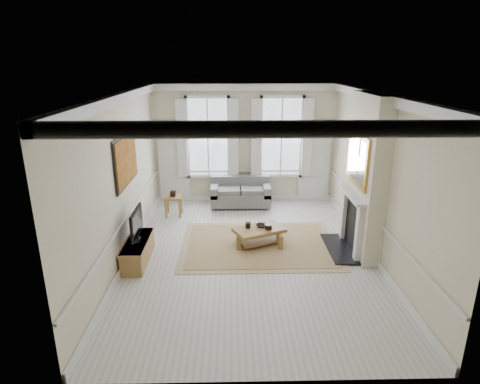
{
  "coord_description": "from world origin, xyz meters",
  "views": [
    {
      "loc": [
        -0.39,
        -7.8,
        4.0
      ],
      "look_at": [
        -0.2,
        0.55,
        1.25
      ],
      "focal_mm": 30.0,
      "sensor_mm": 36.0,
      "label": 1
    }
  ],
  "objects_px": {
    "sofa": "(241,194)",
    "side_table": "(173,200)",
    "tv_stand": "(138,251)",
    "coffee_table": "(259,232)"
  },
  "relations": [
    {
      "from": "sofa",
      "to": "side_table",
      "type": "height_order",
      "value": "sofa"
    },
    {
      "from": "sofa",
      "to": "tv_stand",
      "type": "height_order",
      "value": "sofa"
    },
    {
      "from": "tv_stand",
      "to": "sofa",
      "type": "bearing_deg",
      "value": 56.68
    },
    {
      "from": "sofa",
      "to": "coffee_table",
      "type": "relative_size",
      "value": 1.34
    },
    {
      "from": "sofa",
      "to": "tv_stand",
      "type": "distance_m",
      "value": 4.03
    },
    {
      "from": "side_table",
      "to": "coffee_table",
      "type": "height_order",
      "value": "side_table"
    },
    {
      "from": "sofa",
      "to": "coffee_table",
      "type": "height_order",
      "value": "sofa"
    },
    {
      "from": "sofa",
      "to": "side_table",
      "type": "xyz_separation_m",
      "value": [
        -1.82,
        -0.74,
        0.09
      ]
    },
    {
      "from": "sofa",
      "to": "coffee_table",
      "type": "bearing_deg",
      "value": -82.31
    },
    {
      "from": "sofa",
      "to": "coffee_table",
      "type": "xyz_separation_m",
      "value": [
        0.36,
        -2.63,
        -0.02
      ]
    }
  ]
}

